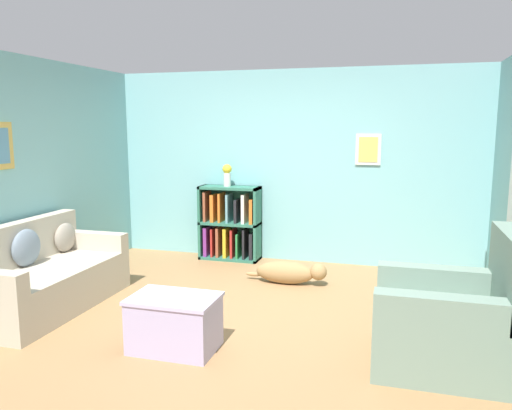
% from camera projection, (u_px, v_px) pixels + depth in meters
% --- Properties ---
extents(ground_plane, '(14.00, 14.00, 0.00)m').
position_uv_depth(ground_plane, '(245.00, 317.00, 4.87)').
color(ground_plane, '#997047').
extents(wall_back, '(5.60, 0.13, 2.60)m').
position_uv_depth(wall_back, '(293.00, 167.00, 6.81)').
color(wall_back, '#7AB7BC').
rests_on(wall_back, ground_plane).
extents(wall_left, '(0.13, 5.00, 2.60)m').
position_uv_depth(wall_left, '(18.00, 177.00, 5.36)').
color(wall_left, '#7AB7BC').
rests_on(wall_left, ground_plane).
extents(couch, '(0.85, 1.77, 0.87)m').
position_uv_depth(couch, '(41.00, 277.00, 5.09)').
color(couch, '#B7AD99').
rests_on(couch, ground_plane).
extents(bookshelf, '(0.84, 0.33, 1.03)m').
position_uv_depth(bookshelf, '(230.00, 225.00, 6.96)').
color(bookshelf, '#2D6B56').
rests_on(bookshelf, ground_plane).
extents(recliner_chair, '(1.07, 0.94, 1.08)m').
position_uv_depth(recliner_chair, '(456.00, 322.00, 3.83)').
color(recliner_chair, gray).
rests_on(recliner_chair, ground_plane).
extents(coffee_table, '(0.72, 0.48, 0.46)m').
position_uv_depth(coffee_table, '(174.00, 321.00, 4.14)').
color(coffee_table, '#ADA3CC').
rests_on(coffee_table, ground_plane).
extents(dog, '(1.00, 0.24, 0.27)m').
position_uv_depth(dog, '(289.00, 272.00, 5.89)').
color(dog, '#9E7A4C').
rests_on(dog, ground_plane).
extents(vase, '(0.13, 0.13, 0.30)m').
position_uv_depth(vase, '(227.00, 174.00, 6.84)').
color(vase, silver).
rests_on(vase, bookshelf).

